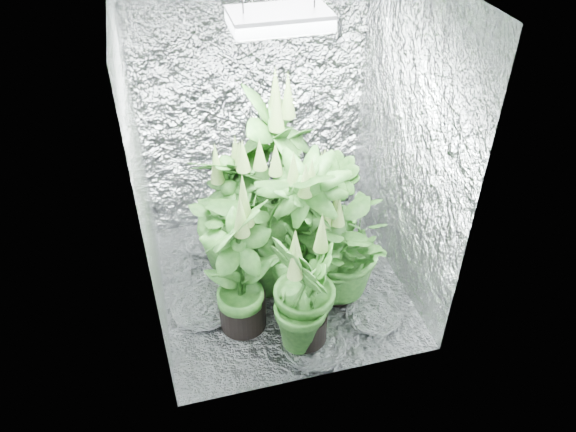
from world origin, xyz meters
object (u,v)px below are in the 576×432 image
at_px(grow_lamp, 279,19).
at_px(plant_f, 240,269).
at_px(plant_a, 264,219).
at_px(plant_c, 332,211).
at_px(circulation_fan, 336,202).
at_px(plant_g, 305,293).
at_px(plant_e, 339,249).
at_px(plant_b, 275,176).
at_px(plant_d, 232,213).
at_px(plant_h, 302,233).

bearing_deg(grow_lamp, plant_f, -138.30).
height_order(plant_a, plant_c, plant_a).
bearing_deg(circulation_fan, plant_f, -137.32).
height_order(plant_a, plant_f, plant_a).
relative_size(plant_f, plant_g, 1.11).
xyz_separation_m(plant_a, plant_e, (0.42, -0.26, -0.13)).
height_order(plant_c, plant_g, plant_g).
bearing_deg(circulation_fan, grow_lamp, -135.89).
bearing_deg(plant_c, grow_lamp, -150.82).
bearing_deg(grow_lamp, plant_a, 143.02).
bearing_deg(grow_lamp, plant_b, 81.44).
distance_m(grow_lamp, plant_c, 1.53).
xyz_separation_m(plant_c, plant_g, (-0.42, -0.77, 0.05)).
relative_size(plant_d, plant_h, 0.91).
bearing_deg(plant_c, plant_e, -102.49).
relative_size(plant_b, circulation_fan, 3.74).
bearing_deg(grow_lamp, plant_h, -44.40).
distance_m(plant_a, circulation_fan, 0.96).
xyz_separation_m(grow_lamp, plant_g, (0.01, -0.53, -1.40)).
bearing_deg(plant_g, plant_c, 61.48).
bearing_deg(plant_e, plant_b, 114.56).
relative_size(grow_lamp, circulation_fan, 1.39).
distance_m(grow_lamp, plant_d, 1.42).
height_order(plant_c, plant_e, plant_e).
distance_m(plant_e, circulation_fan, 0.89).
bearing_deg(plant_e, plant_a, 148.25).
bearing_deg(plant_f, plant_d, 84.24).
height_order(grow_lamp, plant_h, grow_lamp).
bearing_deg(plant_d, plant_c, -3.19).
bearing_deg(plant_g, plant_a, 99.55).
bearing_deg(plant_d, plant_e, -37.96).
bearing_deg(plant_c, plant_g, -118.52).
bearing_deg(plant_d, plant_a, -49.43).
relative_size(plant_c, plant_g, 0.89).
xyz_separation_m(plant_e, plant_f, (-0.66, -0.10, 0.07)).
xyz_separation_m(plant_a, plant_f, (-0.23, -0.36, -0.06)).
xyz_separation_m(grow_lamp, circulation_fan, (0.60, 0.62, -1.67)).
bearing_deg(plant_f, plant_a, 57.15).
bearing_deg(grow_lamp, circulation_fan, 45.94).
bearing_deg(circulation_fan, plant_h, -126.02).
height_order(plant_f, plant_g, plant_f).
distance_m(plant_f, plant_h, 0.48).
height_order(plant_c, plant_h, plant_h).
bearing_deg(grow_lamp, plant_g, -89.17).
bearing_deg(circulation_fan, plant_g, -119.01).
xyz_separation_m(plant_b, plant_d, (-0.33, -0.12, -0.17)).
bearing_deg(plant_g, circulation_fan, 62.83).
bearing_deg(plant_b, circulation_fan, 22.09).
relative_size(plant_a, plant_g, 1.19).
height_order(plant_a, plant_e, plant_a).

